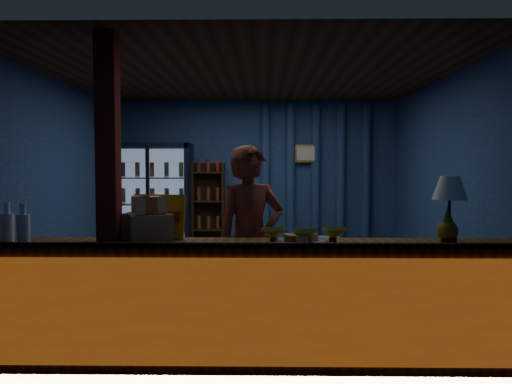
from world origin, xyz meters
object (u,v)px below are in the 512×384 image
table_lamp (450,191)px  shopkeeper (250,242)px  green_chair (315,254)px  pastry_tray (301,240)px

table_lamp → shopkeeper: bearing=162.0°
green_chair → table_lamp: (0.73, -3.19, 1.07)m
shopkeeper → table_lamp: (1.58, -0.51, 0.49)m
shopkeeper → green_chair: (0.86, 2.67, -0.58)m
green_chair → table_lamp: bearing=99.1°
shopkeeper → pastry_tray: bearing=-76.2°
green_chair → pastry_tray: (-0.45, -3.24, 0.68)m
green_chair → table_lamp: size_ratio=1.22×
pastry_tray → green_chair: bearing=82.2°
shopkeeper → table_lamp: size_ratio=3.31×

